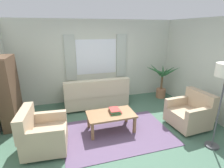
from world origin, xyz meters
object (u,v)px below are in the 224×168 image
at_px(book_stack_on_table, 115,111).
at_px(potted_plant, 162,82).
at_px(coffee_table, 111,116).
at_px(armchair_right, 190,113).
at_px(couch, 96,95).
at_px(bookshelf, 12,94).
at_px(armchair_left, 42,134).

bearing_deg(book_stack_on_table, potted_plant, 33.94).
relative_size(coffee_table, potted_plant, 0.90).
distance_m(armchair_right, book_stack_on_table, 1.86).
relative_size(armchair_right, coffee_table, 0.81).
distance_m(book_stack_on_table, potted_plant, 2.60).
bearing_deg(couch, book_stack_on_table, 96.59).
bearing_deg(bookshelf, book_stack_on_table, 67.11).
bearing_deg(potted_plant, armchair_left, -154.86).
distance_m(armchair_left, armchair_right, 3.40).
relative_size(couch, armchair_left, 2.10).
xyz_separation_m(couch, armchair_right, (1.97, -1.80, -0.01)).
bearing_deg(couch, armchair_right, 137.67).
bearing_deg(armchair_left, couch, -35.51).
relative_size(armchair_right, bookshelf, 0.52).
relative_size(couch, bookshelf, 1.10).
bearing_deg(potted_plant, book_stack_on_table, -146.06).
bearing_deg(armchair_left, potted_plant, -60.25).
xyz_separation_m(armchair_left, book_stack_on_table, (1.59, 0.31, 0.13)).
bearing_deg(bookshelf, coffee_table, 65.47).
xyz_separation_m(potted_plant, bookshelf, (-4.49, -0.46, 0.21)).
distance_m(couch, potted_plant, 2.32).
distance_m(coffee_table, book_stack_on_table, 0.14).
bearing_deg(armchair_right, armchair_left, -95.37).
relative_size(couch, armchair_right, 2.13).
height_order(armchair_left, potted_plant, potted_plant).
bearing_deg(book_stack_on_table, bookshelf, 157.11).
height_order(couch, book_stack_on_table, couch).
bearing_deg(potted_plant, armchair_right, -100.48).
relative_size(armchair_left, coffee_table, 0.82).
relative_size(potted_plant, bookshelf, 0.71).
bearing_deg(couch, coffee_table, 92.44).
bearing_deg(coffee_table, armchair_right, -11.00).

